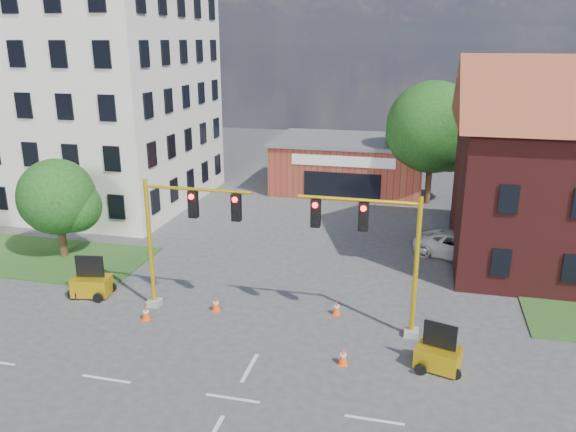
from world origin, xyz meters
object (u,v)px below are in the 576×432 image
object	(u,v)px
pickup_white	(462,246)
signal_mast_east	(377,247)
trailer_west	(92,284)
trailer_east	(438,355)
signal_mast_west	(182,231)

from	to	relation	value
pickup_white	signal_mast_east	bearing A→B (deg)	176.31
trailer_west	pickup_white	distance (m)	20.34
signal_mast_east	trailer_west	distance (m)	14.24
trailer_west	trailer_east	distance (m)	16.77
signal_mast_east	pickup_white	world-z (taller)	signal_mast_east
trailer_west	signal_mast_west	bearing A→B (deg)	-13.74
trailer_west	pickup_white	xyz separation A→B (m)	(18.00, 9.46, 0.11)
trailer_west	trailer_east	bearing A→B (deg)	-19.56
trailer_east	pickup_white	xyz separation A→B (m)	(1.44, 12.08, 0.16)
signal_mast_west	pickup_white	size ratio (longest dim) A/B	1.16
trailer_west	signal_mast_east	bearing A→B (deg)	-11.75
signal_mast_west	trailer_east	bearing A→B (deg)	-11.56
signal_mast_west	trailer_west	distance (m)	6.11
signal_mast_west	signal_mast_east	bearing A→B (deg)	0.00
signal_mast_east	trailer_east	world-z (taller)	signal_mast_east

